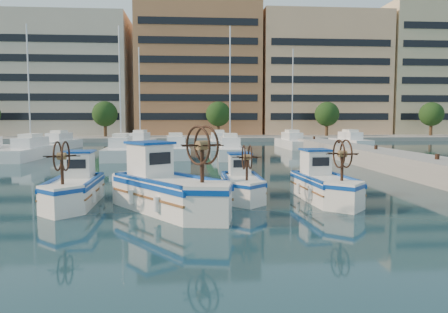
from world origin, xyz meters
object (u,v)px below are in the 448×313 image
Objects in this scene: fishing_boat_c at (242,182)px; fishing_boat_d at (324,183)px; fishing_boat_a at (75,186)px; fishing_boat_b at (167,187)px.

fishing_boat_d is (3.40, -0.96, 0.07)m from fishing_boat_c.
fishing_boat_a is at bearing -171.69° from fishing_boat_c.
fishing_boat_c is at bearing 7.17° from fishing_boat_a.
fishing_boat_a is 0.98× the size of fishing_boat_d.
fishing_boat_b is 6.76m from fishing_boat_d.
fishing_boat_c is at bearing 160.23° from fishing_boat_d.
fishing_boat_a is at bearing 176.27° from fishing_boat_d.
fishing_boat_b is (3.79, -1.54, 0.16)m from fishing_boat_a.
fishing_boat_d is at bearing -15.70° from fishing_boat_c.
fishing_boat_c is 3.53m from fishing_boat_d.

